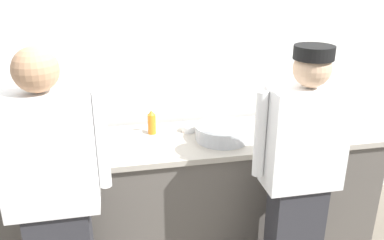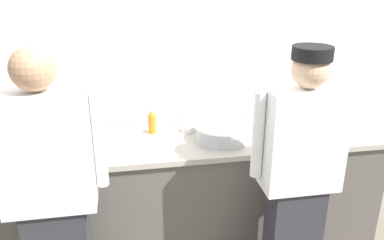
% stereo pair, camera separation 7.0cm
% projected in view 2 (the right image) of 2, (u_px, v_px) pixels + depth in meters
% --- Properties ---
extents(wall_back, '(4.98, 0.10, 2.87)m').
position_uv_depth(wall_back, '(166.00, 53.00, 3.17)').
color(wall_back, white).
rests_on(wall_back, ground).
extents(prep_counter, '(3.18, 0.70, 0.90)m').
position_uv_depth(prep_counter, '(176.00, 192.00, 3.09)').
color(prep_counter, '#56514C').
rests_on(prep_counter, ground).
extents(chef_near_left, '(0.63, 0.24, 1.74)m').
position_uv_depth(chef_near_left, '(51.00, 193.00, 2.20)').
color(chef_near_left, '#2D2D33').
rests_on(chef_near_left, ground).
extents(chef_center, '(0.61, 0.24, 1.68)m').
position_uv_depth(chef_center, '(299.00, 172.00, 2.47)').
color(chef_center, '#2D2D33').
rests_on(chef_center, ground).
extents(plate_stack_front, '(0.20, 0.20, 0.10)m').
position_uv_depth(plate_stack_front, '(40.00, 147.00, 2.70)').
color(plate_stack_front, white).
rests_on(plate_stack_front, prep_counter).
extents(mixing_bowl_steel, '(0.39, 0.39, 0.11)m').
position_uv_depth(mixing_bowl_steel, '(222.00, 133.00, 2.91)').
color(mixing_bowl_steel, '#B7BABF').
rests_on(mixing_bowl_steel, prep_counter).
extents(sheet_tray, '(0.51, 0.38, 0.02)m').
position_uv_depth(sheet_tray, '(108.00, 142.00, 2.85)').
color(sheet_tray, '#B7BABF').
rests_on(sheet_tray, prep_counter).
extents(squeeze_bottle_secondary, '(0.06, 0.06, 0.19)m').
position_uv_depth(squeeze_bottle_secondary, '(152.00, 122.00, 3.01)').
color(squeeze_bottle_secondary, orange).
rests_on(squeeze_bottle_secondary, prep_counter).
extents(squeeze_bottle_spare, '(0.05, 0.05, 0.20)m').
position_uv_depth(squeeze_bottle_spare, '(32.00, 129.00, 2.85)').
color(squeeze_bottle_spare, orange).
rests_on(squeeze_bottle_spare, prep_counter).
extents(ramekin_green_sauce, '(0.08, 0.08, 0.04)m').
position_uv_depth(ramekin_green_sauce, '(286.00, 125.00, 3.14)').
color(ramekin_green_sauce, white).
rests_on(ramekin_green_sauce, prep_counter).
extents(ramekin_yellow_sauce, '(0.10, 0.10, 0.04)m').
position_uv_depth(ramekin_yellow_sauce, '(299.00, 121.00, 3.21)').
color(ramekin_yellow_sauce, white).
rests_on(ramekin_yellow_sauce, prep_counter).
extents(ramekin_red_sauce, '(0.10, 0.10, 0.05)m').
position_uv_depth(ramekin_red_sauce, '(189.00, 128.00, 3.06)').
color(ramekin_red_sauce, white).
rests_on(ramekin_red_sauce, prep_counter).
extents(deli_cup, '(0.09, 0.09, 0.09)m').
position_uv_depth(deli_cup, '(55.00, 136.00, 2.87)').
color(deli_cup, white).
rests_on(deli_cup, prep_counter).
extents(chefs_knife, '(0.27, 0.03, 0.02)m').
position_uv_depth(chefs_knife, '(331.00, 125.00, 3.18)').
color(chefs_knife, '#B7BABF').
rests_on(chefs_knife, prep_counter).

